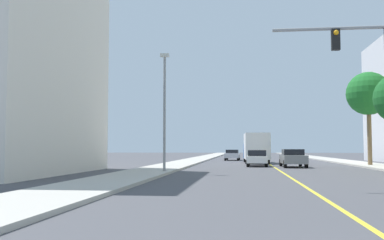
{
  "coord_description": "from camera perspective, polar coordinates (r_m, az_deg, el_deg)",
  "views": [
    {
      "loc": [
        -2.51,
        -4.04,
        1.6
      ],
      "look_at": [
        -5.79,
        23.7,
        3.39
      ],
      "focal_mm": 40.69,
      "sensor_mm": 36.0,
      "label": 1
    }
  ],
  "objects": [
    {
      "name": "car_silver",
      "position": [
        55.96,
        5.32,
        -4.56
      ],
      "size": [
        1.93,
        4.45,
        1.36
      ],
      "rotation": [
        0.0,
        0.0,
        -0.04
      ],
      "color": "#BCBCC1",
      "rests_on": "ground"
    },
    {
      "name": "car_gray",
      "position": [
        36.99,
        13.09,
        -4.86
      ],
      "size": [
        1.94,
        4.3,
        1.49
      ],
      "rotation": [
        0.0,
        0.0,
        0.02
      ],
      "color": "slate",
      "rests_on": "ground"
    },
    {
      "name": "palm_far",
      "position": [
        40.57,
        22.11,
        3.17
      ],
      "size": [
        3.73,
        3.73,
        8.01
      ],
      "color": "brown",
      "rests_on": "sidewalk_right"
    },
    {
      "name": "street_lamp",
      "position": [
        27.59,
        -3.62,
        1.95
      ],
      "size": [
        0.56,
        0.28,
        7.45
      ],
      "color": "gray",
      "rests_on": "sidewalk_left"
    },
    {
      "name": "lane_marking_center",
      "position": [
        46.13,
        9.91,
        -5.59
      ],
      "size": [
        0.16,
        144.0,
        0.01
      ],
      "primitive_type": "cube",
      "color": "yellow",
      "rests_on": "ground"
    },
    {
      "name": "ground",
      "position": [
        46.13,
        9.91,
        -5.6
      ],
      "size": [
        192.0,
        192.0,
        0.0
      ],
      "primitive_type": "plane",
      "color": "#47474C"
    },
    {
      "name": "sidewalk_left",
      "position": [
        46.46,
        -0.79,
        -5.55
      ],
      "size": [
        3.28,
        168.0,
        0.15
      ],
      "primitive_type": "cube",
      "color": "#B2ADA3",
      "rests_on": "ground"
    },
    {
      "name": "sidewalk_right",
      "position": [
        47.38,
        20.39,
        -5.28
      ],
      "size": [
        3.28,
        168.0,
        0.15
      ],
      "primitive_type": "cube",
      "color": "#B2ADA3",
      "rests_on": "ground"
    },
    {
      "name": "delivery_truck",
      "position": [
        45.9,
        8.39,
        -3.58
      ],
      "size": [
        2.64,
        8.1,
        3.06
      ],
      "rotation": [
        0.0,
        0.0,
        0.03
      ],
      "color": "#194799",
      "rests_on": "ground"
    },
    {
      "name": "car_white",
      "position": [
        38.33,
        8.53,
        -4.94
      ],
      "size": [
        1.89,
        4.64,
        1.4
      ],
      "rotation": [
        0.0,
        0.0,
        -0.03
      ],
      "color": "white",
      "rests_on": "ground"
    }
  ]
}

